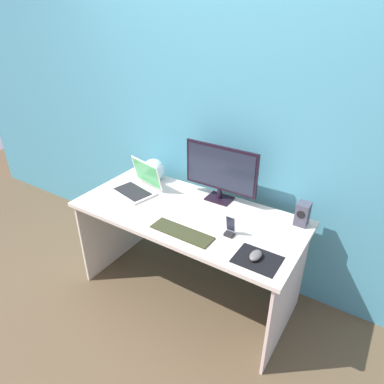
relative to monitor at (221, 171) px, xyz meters
The scene contains 11 objects.
ground_plane 0.99m from the monitor, 110.10° to the right, with size 8.00×8.00×0.00m, color brown.
wall_back 0.37m from the monitor, 116.77° to the left, with size 6.00×0.04×2.50m, color teal.
desk 0.46m from the monitor, 110.10° to the right, with size 1.56×0.72×0.72m.
monitor is the anchor object (origin of this frame).
speaker_right 0.61m from the monitor, ahead, with size 0.08×0.09×0.15m.
laptop 0.64m from the monitor, 159.04° to the right, with size 0.36×0.33×0.22m.
fishbowl 0.61m from the monitor, behind, with size 0.18×0.18×0.18m, color silver.
keyboard_external 0.53m from the monitor, 89.39° to the right, with size 0.41×0.12×0.01m, color #2E301A.
mousepad 0.72m from the monitor, 43.53° to the right, with size 0.25×0.20×0.00m, color black.
mouse 0.70m from the monitor, 44.08° to the right, with size 0.06×0.10×0.04m, color #555050.
phone_in_dock 0.47m from the monitor, 52.84° to the right, with size 0.06×0.05×0.14m.
Camera 1 is at (1.09, -1.64, 1.96)m, focal length 32.21 mm.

